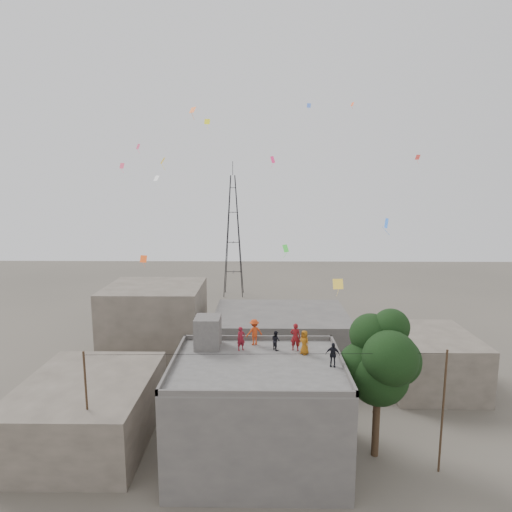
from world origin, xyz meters
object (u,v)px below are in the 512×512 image
at_px(stair_head_box, 208,332).
at_px(transmission_tower, 233,236).
at_px(person_red_adult, 295,337).
at_px(tree, 381,360).
at_px(person_dark_adult, 333,355).

bearing_deg(stair_head_box, transmission_tower, 91.23).
relative_size(transmission_tower, person_red_adult, 11.35).
height_order(tree, transmission_tower, transmission_tower).
relative_size(person_red_adult, person_dark_adult, 1.25).
distance_m(transmission_tower, person_dark_adult, 41.22).
xyz_separation_m(tree, person_red_adult, (-5.00, 1.51, 0.88)).
distance_m(stair_head_box, person_red_adult, 5.59).
height_order(transmission_tower, person_dark_adult, transmission_tower).
bearing_deg(transmission_tower, tree, -73.91).
bearing_deg(person_dark_adult, tree, 30.38).
bearing_deg(transmission_tower, stair_head_box, -88.77).
bearing_deg(person_red_adult, transmission_tower, -65.39).
bearing_deg(person_dark_adult, stair_head_box, 172.75).
bearing_deg(person_dark_adult, person_red_adult, 142.84).
xyz_separation_m(stair_head_box, tree, (10.57, -2.00, -1.00)).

